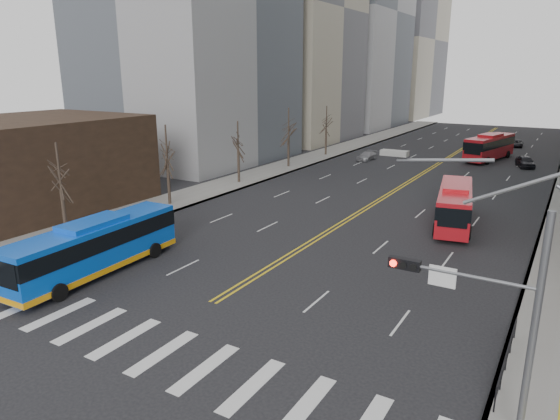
% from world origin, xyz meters
% --- Properties ---
extents(ground, '(220.00, 220.00, 0.00)m').
position_xyz_m(ground, '(0.00, 0.00, 0.00)').
color(ground, black).
extents(sidewalk_left, '(5.00, 130.00, 0.15)m').
position_xyz_m(sidewalk_left, '(-16.50, 45.00, 0.07)').
color(sidewalk_left, gray).
rests_on(sidewalk_left, ground).
extents(crosswalk, '(26.70, 4.00, 0.01)m').
position_xyz_m(crosswalk, '(0.00, 0.00, 0.01)').
color(crosswalk, silver).
rests_on(crosswalk, ground).
extents(centerline, '(0.55, 100.00, 0.01)m').
position_xyz_m(centerline, '(0.00, 55.00, 0.01)').
color(centerline, gold).
rests_on(centerline, ground).
extents(storefront, '(14.00, 18.00, 8.00)m').
position_xyz_m(storefront, '(-26.00, 11.97, 4.00)').
color(storefront, black).
rests_on(storefront, ground).
extents(signal_mast, '(5.37, 0.37, 9.39)m').
position_xyz_m(signal_mast, '(13.77, 2.00, 4.86)').
color(signal_mast, slate).
rests_on(signal_mast, ground).
extents(pedestrian_railing, '(0.06, 6.06, 1.02)m').
position_xyz_m(pedestrian_railing, '(14.30, 6.00, 0.82)').
color(pedestrian_railing, black).
rests_on(pedestrian_railing, sidewalk_right).
extents(street_trees, '(35.20, 47.20, 7.60)m').
position_xyz_m(street_trees, '(-7.18, 34.55, 4.87)').
color(street_trees, black).
rests_on(street_trees, ground).
extents(blue_bus, '(3.07, 11.73, 3.40)m').
position_xyz_m(blue_bus, '(-8.55, 4.62, 1.78)').
color(blue_bus, blue).
rests_on(blue_bus, ground).
extents(red_bus_near, '(4.31, 10.74, 3.34)m').
position_xyz_m(red_bus_near, '(7.87, 25.95, 1.86)').
color(red_bus_near, '#B5131B').
rests_on(red_bus_near, ground).
extents(red_bus_far, '(5.10, 11.76, 3.63)m').
position_xyz_m(red_bus_far, '(5.23, 60.06, 2.02)').
color(red_bus_far, '#B5131B').
rests_on(red_bus_far, ground).
extents(car_white, '(2.19, 4.24, 1.33)m').
position_xyz_m(car_white, '(-12.50, 7.56, 0.67)').
color(car_white, silver).
rests_on(car_white, ground).
extents(car_dark_mid, '(3.03, 4.61, 1.46)m').
position_xyz_m(car_dark_mid, '(10.18, 56.67, 0.73)').
color(car_dark_mid, black).
rests_on(car_dark_mid, ground).
extents(car_silver, '(1.79, 4.14, 1.19)m').
position_xyz_m(car_silver, '(-9.33, 51.35, 0.59)').
color(car_silver, gray).
rests_on(car_silver, ground).
extents(car_dark_far, '(2.03, 4.06, 1.11)m').
position_xyz_m(car_dark_far, '(7.10, 75.94, 0.55)').
color(car_dark_far, black).
rests_on(car_dark_far, ground).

